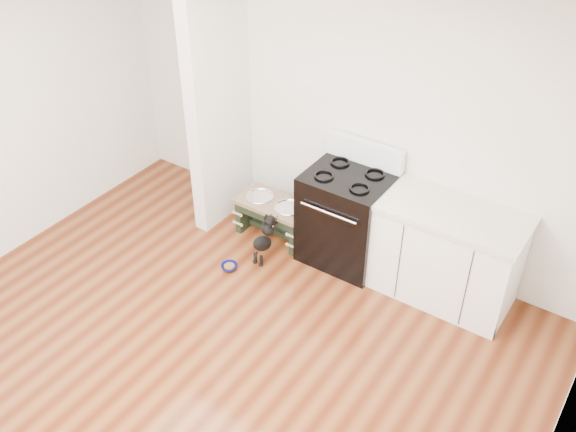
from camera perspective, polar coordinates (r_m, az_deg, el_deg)
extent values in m
plane|color=#4E1F0E|center=(5.17, -10.03, -15.18)|extent=(5.00, 5.00, 0.00)
plane|color=silver|center=(5.89, 5.27, 9.35)|extent=(5.00, 0.00, 5.00)
plane|color=white|center=(3.53, -14.66, 13.56)|extent=(5.00, 5.00, 0.00)
cube|color=silver|center=(6.20, -6.25, 10.70)|extent=(0.15, 0.80, 2.70)
cube|color=black|center=(5.99, 5.24, -0.13)|extent=(0.76, 0.65, 0.92)
cube|color=black|center=(5.81, 3.68, -2.10)|extent=(0.58, 0.02, 0.50)
cylinder|color=silver|center=(5.59, 3.60, 0.27)|extent=(0.56, 0.02, 0.02)
cube|color=white|center=(5.89, 6.88, 5.67)|extent=(0.76, 0.08, 0.22)
torus|color=black|center=(5.70, 3.22, 3.62)|extent=(0.18, 0.18, 0.02)
torus|color=black|center=(5.55, 6.39, 2.48)|extent=(0.18, 0.18, 0.02)
torus|color=black|center=(5.91, 4.65, 4.82)|extent=(0.18, 0.18, 0.02)
torus|color=black|center=(5.77, 7.74, 3.75)|extent=(0.18, 0.18, 0.02)
cube|color=white|center=(5.74, 13.87, -3.49)|extent=(1.20, 0.60, 0.86)
cube|color=beige|center=(5.47, 14.54, 0.19)|extent=(1.24, 0.64, 0.05)
cube|color=black|center=(5.79, 12.34, -7.77)|extent=(1.20, 0.06, 0.10)
cube|color=black|center=(6.56, -3.54, 0.55)|extent=(0.06, 0.35, 0.36)
cube|color=black|center=(6.25, 1.21, -1.39)|extent=(0.06, 0.35, 0.36)
cube|color=black|center=(6.21, -2.10, -0.12)|extent=(0.59, 0.03, 0.09)
cube|color=black|center=(6.47, -1.21, -1.27)|extent=(0.59, 0.06, 0.06)
cube|color=brown|center=(6.28, -1.25, 1.09)|extent=(0.74, 0.39, 0.04)
cylinder|color=silver|center=(6.36, -2.52, 1.60)|extent=(0.25, 0.25, 0.05)
cylinder|color=silver|center=(6.20, 0.06, 0.59)|extent=(0.25, 0.25, 0.05)
torus|color=silver|center=(6.35, -2.52, 1.78)|extent=(0.29, 0.29, 0.02)
torus|color=silver|center=(6.18, 0.06, 0.77)|extent=(0.29, 0.29, 0.02)
cylinder|color=black|center=(6.14, -2.92, -3.74)|extent=(0.03, 0.03, 0.11)
cylinder|color=black|center=(6.11, -2.39, -3.98)|extent=(0.03, 0.03, 0.11)
sphere|color=black|center=(6.17, -2.97, -4.10)|extent=(0.04, 0.04, 0.04)
sphere|color=black|center=(6.13, -2.43, -4.35)|extent=(0.04, 0.04, 0.04)
ellipsoid|color=black|center=(6.08, -2.30, -2.45)|extent=(0.13, 0.30, 0.27)
sphere|color=black|center=(6.07, -1.79, -1.20)|extent=(0.12, 0.12, 0.12)
sphere|color=black|center=(6.05, -1.61, -0.42)|extent=(0.11, 0.11, 0.11)
sphere|color=black|center=(6.11, -1.49, 0.02)|extent=(0.04, 0.04, 0.04)
sphere|color=black|center=(6.08, -0.96, -0.20)|extent=(0.04, 0.04, 0.04)
cylinder|color=black|center=(6.06, -2.93, -3.65)|extent=(0.02, 0.09, 0.10)
torus|color=#F14674|center=(6.06, -1.68, -0.80)|extent=(0.10, 0.06, 0.09)
imported|color=#0D0F5C|center=(6.11, -5.23, -4.51)|extent=(0.20, 0.20, 0.05)
cylinder|color=#553818|center=(6.11, -5.24, -4.48)|extent=(0.10, 0.10, 0.02)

